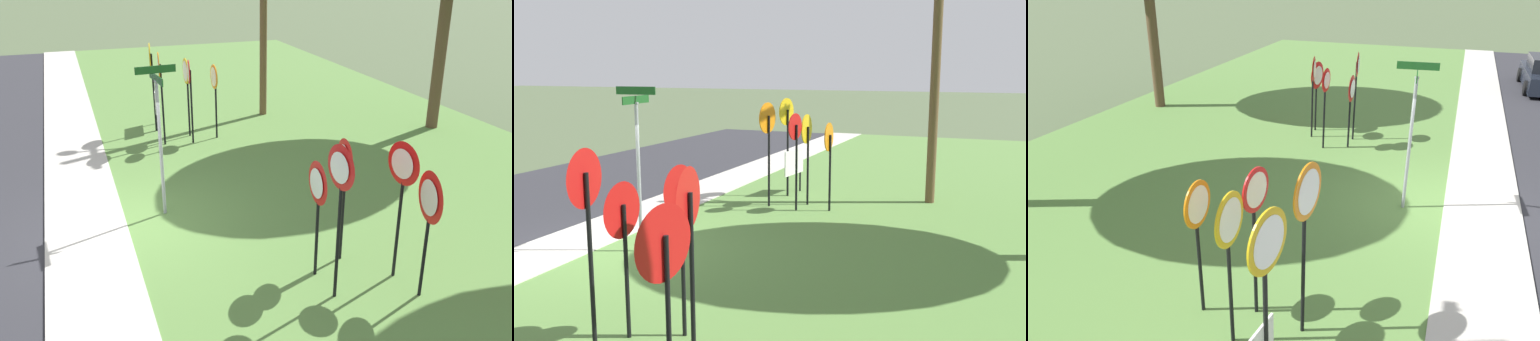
# 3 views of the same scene
# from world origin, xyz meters

# --- Properties ---
(ground_plane) EXTENTS (160.00, 160.00, 0.00)m
(ground_plane) POSITION_xyz_m (0.00, 0.00, 0.00)
(ground_plane) COLOR #4C5B3D
(sidewalk_strip) EXTENTS (44.00, 1.60, 0.06)m
(sidewalk_strip) POSITION_xyz_m (0.00, -0.80, 0.03)
(sidewalk_strip) COLOR #BCB7AD
(sidewalk_strip) RESTS_ON ground_plane
(grass_median) EXTENTS (44.00, 12.00, 0.04)m
(grass_median) POSITION_xyz_m (0.00, 6.00, 0.02)
(grass_median) COLOR #567F3D
(grass_median) RESTS_ON ground_plane
(stop_sign_near_left) EXTENTS (0.65, 0.13, 2.42)m
(stop_sign_near_left) POSITION_xyz_m (-4.63, 2.49, 1.78)
(stop_sign_near_left) COLOR black
(stop_sign_near_left) RESTS_ON grass_median
(stop_sign_near_right) EXTENTS (0.78, 0.14, 2.66)m
(stop_sign_near_right) POSITION_xyz_m (-4.79, 1.69, 1.99)
(stop_sign_near_right) COLOR black
(stop_sign_near_right) RESTS_ON grass_median
(stop_sign_far_left) EXTENTS (0.75, 0.10, 2.35)m
(stop_sign_far_left) POSITION_xyz_m (-5.33, 2.55, 1.75)
(stop_sign_far_left) COLOR black
(stop_sign_far_left) RESTS_ON grass_median
(stop_sign_far_center) EXTENTS (0.74, 0.15, 2.71)m
(stop_sign_far_center) POSITION_xyz_m (-6.17, 1.68, 2.02)
(stop_sign_far_center) COLOR black
(stop_sign_far_center) RESTS_ON grass_median
(stop_sign_far_right) EXTENTS (0.70, 0.09, 2.20)m
(stop_sign_far_right) POSITION_xyz_m (-4.88, 3.27, 1.63)
(stop_sign_far_right) COLOR black
(stop_sign_far_right) RESTS_ON grass_median
(yield_sign_near_left) EXTENTS (0.72, 0.12, 2.63)m
(yield_sign_near_left) POSITION_xyz_m (3.64, 2.85, 2.00)
(yield_sign_near_left) COLOR black
(yield_sign_near_left) RESTS_ON grass_median
(yield_sign_near_right) EXTENTS (0.73, 0.14, 2.46)m
(yield_sign_near_right) POSITION_xyz_m (3.43, 4.09, 1.87)
(yield_sign_near_right) COLOR black
(yield_sign_near_right) RESTS_ON grass_median
(yield_sign_far_left) EXTENTS (0.66, 0.12, 2.32)m
(yield_sign_far_left) POSITION_xyz_m (2.61, 3.49, 1.75)
(yield_sign_far_left) COLOR black
(yield_sign_far_left) RESTS_ON grass_median
(yield_sign_far_right) EXTENTS (0.82, 0.19, 2.19)m
(yield_sign_far_right) POSITION_xyz_m (4.08, 4.17, 1.65)
(yield_sign_far_right) COLOR black
(yield_sign_far_right) RESTS_ON grass_median
(yield_sign_center) EXTENTS (0.75, 0.10, 2.11)m
(yield_sign_center) POSITION_xyz_m (2.93, 2.83, 1.59)
(yield_sign_center) COLOR black
(yield_sign_center) RESTS_ON grass_median
(street_name_post) EXTENTS (0.96, 0.81, 3.18)m
(street_name_post) POSITION_xyz_m (-0.33, 0.85, 1.92)
(street_name_post) COLOR #9EA0A8
(street_name_post) RESTS_ON grass_median
(notice_board) EXTENTS (1.10, 0.16, 1.25)m
(notice_board) POSITION_xyz_m (-6.52, 1.78, 0.87)
(notice_board) COLOR black
(notice_board) RESTS_ON grass_median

